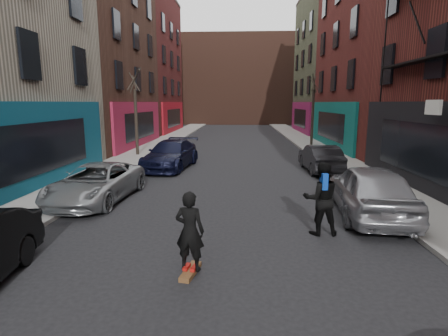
# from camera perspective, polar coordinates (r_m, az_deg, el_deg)

# --- Properties ---
(sidewalk_left) EXTENTS (2.50, 84.00, 0.13)m
(sidewalk_left) POSITION_cam_1_polar(r_m,az_deg,el_deg) (35.08, -8.42, 4.98)
(sidewalk_left) COLOR gray
(sidewalk_left) RESTS_ON ground
(sidewalk_right) EXTENTS (2.50, 84.00, 0.13)m
(sidewalk_right) POSITION_cam_1_polar(r_m,az_deg,el_deg) (34.90, 12.23, 4.82)
(sidewalk_right) COLOR gray
(sidewalk_right) RESTS_ON ground
(building_far) EXTENTS (40.00, 10.00, 14.00)m
(building_far) POSITION_cam_1_polar(r_m,az_deg,el_deg) (60.37, 2.31, 14.00)
(building_far) COLOR #47281E
(building_far) RESTS_ON ground
(tree_left_far) EXTENTS (2.00, 2.00, 6.50)m
(tree_left_far) POSITION_cam_1_polar(r_m,az_deg,el_deg) (23.25, -14.27, 10.13)
(tree_left_far) COLOR black
(tree_left_far) RESTS_ON sidewalk_left
(tree_right_far) EXTENTS (2.00, 2.00, 6.80)m
(tree_right_far) POSITION_cam_1_polar(r_m,az_deg,el_deg) (28.83, 14.36, 10.46)
(tree_right_far) COLOR black
(tree_right_far) RESTS_ON sidewalk_right
(parked_left_far) EXTENTS (2.49, 4.86, 1.31)m
(parked_left_far) POSITION_cam_1_polar(r_m,az_deg,el_deg) (13.20, -20.13, -2.27)
(parked_left_far) COLOR gray
(parked_left_far) RESTS_ON ground
(parked_left_end) EXTENTS (2.68, 5.29, 1.47)m
(parked_left_end) POSITION_cam_1_polar(r_m,az_deg,el_deg) (18.82, -8.67, 2.20)
(parked_left_end) COLOR black
(parked_left_end) RESTS_ON ground
(parked_right_far) EXTENTS (2.38, 4.97, 1.64)m
(parked_right_far) POSITION_cam_1_polar(r_m,az_deg,el_deg) (11.65, 22.63, -3.29)
(parked_right_far) COLOR gray
(parked_right_far) RESTS_ON ground
(parked_right_end) EXTENTS (1.57, 4.18, 1.36)m
(parked_right_end) POSITION_cam_1_polar(r_m,az_deg,el_deg) (18.37, 15.43, 1.56)
(parked_right_end) COLOR black
(parked_right_end) RESTS_ON ground
(skateboard) EXTENTS (0.37, 0.83, 0.10)m
(skateboard) POSITION_cam_1_polar(r_m,az_deg,el_deg) (7.49, -5.49, -16.47)
(skateboard) COLOR brown
(skateboard) RESTS_ON ground
(skateboarder) EXTENTS (0.67, 0.50, 1.65)m
(skateboarder) POSITION_cam_1_polar(r_m,az_deg,el_deg) (7.14, -5.61, -10.22)
(skateboarder) COLOR black
(skateboarder) RESTS_ON skateboard
(pedestrian) EXTENTS (0.98, 0.78, 1.94)m
(pedestrian) POSITION_cam_1_polar(r_m,az_deg,el_deg) (9.55, 15.54, -4.81)
(pedestrian) COLOR black
(pedestrian) RESTS_ON ground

